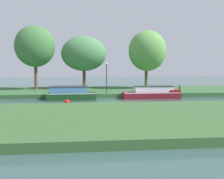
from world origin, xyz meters
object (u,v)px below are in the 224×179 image
object	(u,v)px
willow_tree_centre	(84,54)
mooring_post_far	(138,90)
willow_tree_right	(147,51)
maroon_barge	(153,93)
forest_narrowboat	(71,94)
channel_buoy	(67,102)
mooring_post_near	(180,89)
willow_tree_left	(35,46)
lamp_post	(107,74)

from	to	relation	value
willow_tree_centre	mooring_post_far	distance (m)	9.20
willow_tree_right	mooring_post_far	xyz separation A→B (m)	(-2.37, -5.79, -4.32)
maroon_barge	forest_narrowboat	world-z (taller)	forest_narrowboat
channel_buoy	mooring_post_near	bearing A→B (deg)	23.67
forest_narrowboat	mooring_post_near	xyz separation A→B (m)	(11.05, 1.27, 0.23)
maroon_barge	channel_buoy	size ratio (longest dim) A/B	12.39
mooring_post_near	channel_buoy	bearing A→B (deg)	-156.33
willow_tree_left	channel_buoy	distance (m)	12.26
maroon_barge	willow_tree_centre	distance (m)	10.88
willow_tree_right	forest_narrowboat	bearing A→B (deg)	-141.90
willow_tree_right	lamp_post	world-z (taller)	willow_tree_right
willow_tree_left	mooring_post_near	size ratio (longest dim) A/B	9.66
maroon_barge	willow_tree_left	world-z (taller)	willow_tree_left
lamp_post	mooring_post_far	bearing A→B (deg)	-11.13
mooring_post_near	mooring_post_far	bearing A→B (deg)	180.00
willow_tree_centre	willow_tree_right	bearing A→B (deg)	-3.54
forest_narrowboat	willow_tree_centre	size ratio (longest dim) A/B	0.70
willow_tree_centre	maroon_barge	bearing A→B (deg)	-48.66
willow_tree_centre	channel_buoy	bearing A→B (deg)	-96.65
lamp_post	forest_narrowboat	bearing A→B (deg)	-151.92
forest_narrowboat	willow_tree_right	size ratio (longest dim) A/B	0.63
willow_tree_right	mooring_post_far	size ratio (longest dim) A/B	11.11
mooring_post_near	lamp_post	bearing A→B (deg)	175.34
forest_narrowboat	willow_tree_right	distance (m)	12.30
willow_tree_left	mooring_post_far	distance (m)	13.17
forest_narrowboat	lamp_post	size ratio (longest dim) A/B	1.45
willow_tree_right	mooring_post_far	bearing A→B (deg)	-112.24
willow_tree_left	willow_tree_right	size ratio (longest dim) A/B	1.04
channel_buoy	willow_tree_right	bearing A→B (deg)	49.55
willow_tree_right	channel_buoy	size ratio (longest dim) A/B	15.98
willow_tree_right	willow_tree_left	bearing A→B (deg)	-178.01
willow_tree_left	willow_tree_centre	distance (m)	5.78
willow_tree_right	mooring_post_far	distance (m)	7.60
mooring_post_far	channel_buoy	size ratio (longest dim) A/B	1.44
willow_tree_centre	willow_tree_right	xyz separation A→B (m)	(7.80, -0.48, 0.35)
maroon_barge	forest_narrowboat	distance (m)	7.86
maroon_barge	forest_narrowboat	bearing A→B (deg)	180.00
forest_narrowboat	lamp_post	xyz separation A→B (m)	(3.53, 1.89, 1.78)
lamp_post	willow_tree_right	bearing A→B (deg)	43.40
mooring_post_near	channel_buoy	xyz separation A→B (m)	(-11.13, -4.88, -0.56)
lamp_post	channel_buoy	distance (m)	6.91
lamp_post	mooring_post_near	distance (m)	7.69
willow_tree_right	channel_buoy	distance (m)	14.83
willow_tree_left	forest_narrowboat	bearing A→B (deg)	-56.06
mooring_post_near	willow_tree_centre	bearing A→B (deg)	147.45
lamp_post	channel_buoy	size ratio (longest dim) A/B	6.92
mooring_post_near	mooring_post_far	size ratio (longest dim) A/B	1.20
lamp_post	willow_tree_centre	bearing A→B (deg)	112.28
forest_narrowboat	mooring_post_far	bearing A→B (deg)	10.85
willow_tree_left	lamp_post	distance (m)	9.77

